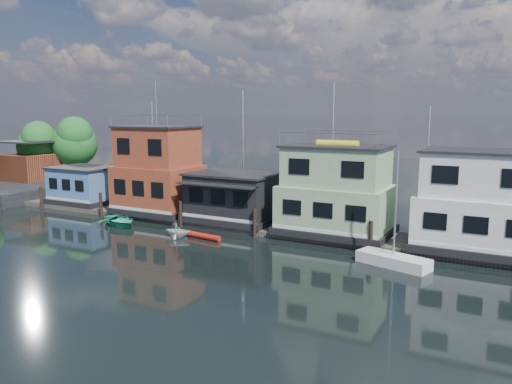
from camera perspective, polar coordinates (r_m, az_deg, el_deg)
The scene contains 14 objects.
ground at distance 32.83m, azimuth -12.59°, elevation -7.94°, with size 160.00×160.00×0.00m, color black.
dock at distance 42.26m, azimuth -1.95°, elevation -3.58°, with size 48.00×5.00×0.40m, color #595147.
houseboat_blue at distance 53.11m, azimuth -19.02°, elevation 0.76°, with size 6.40×4.90×3.66m.
houseboat_red at distance 46.38m, azimuth -11.11°, elevation 2.29°, with size 7.40×5.90×11.86m.
houseboat_dark at distance 42.05m, azimuth -2.57°, elevation -0.57°, with size 7.40×6.10×4.06m.
houseboat_green at distance 38.14m, azimuth 9.15°, elevation 0.03°, with size 8.40×5.90×7.03m.
houseboat_white at distance 36.21m, azimuth 24.27°, elevation -1.18°, with size 8.40×5.90×6.66m.
pilings at distance 39.89m, azimuth -4.38°, elevation -3.05°, with size 42.28×0.28×2.20m.
background_masts at distance 44.76m, azimuth 7.19°, elevation 4.01°, with size 36.40×0.16×12.00m.
shore at distance 65.05m, azimuth -24.24°, elevation 3.16°, with size 12.40×15.72×8.24m.
day_sailer at distance 32.54m, azimuth 15.42°, elevation -7.44°, with size 4.80×2.73×7.20m.
dinghy_teal at distance 43.79m, azimuth -15.30°, elevation -3.14°, with size 2.99×4.18×0.87m, color #289576.
dinghy_white at distance 38.74m, azimuth -8.96°, elevation -4.34°, with size 1.81×2.10×1.11m, color silver.
red_kayak at distance 38.05m, azimuth -6.00°, elevation -5.04°, with size 0.44×0.44×3.02m, color red.
Camera 1 is at (20.67, -23.64, 9.57)m, focal length 35.00 mm.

